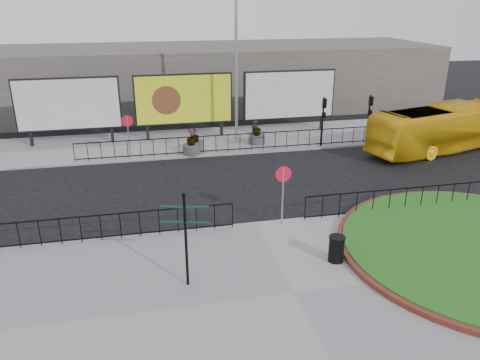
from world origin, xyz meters
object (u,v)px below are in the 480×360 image
object	(u,v)px
billboard_mid	(184,99)
litter_bin	(336,249)
bus	(443,128)
fingerpost_sign	(185,231)
planter_a	(191,146)
planter_b	(195,143)
lamp_post	(236,67)
planter_c	(257,135)

from	to	relation	value
billboard_mid	litter_bin	bearing A→B (deg)	-77.99
bus	fingerpost_sign	bearing A→B (deg)	109.53
planter_a	planter_b	world-z (taller)	planter_a
bus	lamp_post	bearing A→B (deg)	57.79
litter_bin	planter_a	bearing A→B (deg)	105.18
lamp_post	planter_c	size ratio (longest dim) A/B	6.13
lamp_post	bus	size ratio (longest dim) A/B	0.93
fingerpost_sign	planter_a	size ratio (longest dim) A/B	2.16
lamp_post	planter_a	size ratio (longest dim) A/B	6.28
lamp_post	planter_c	world-z (taller)	lamp_post
billboard_mid	bus	xyz separation A→B (m)	(14.76, -5.72, -1.21)
litter_bin	billboard_mid	bearing A→B (deg)	102.01
lamp_post	bus	distance (m)	12.80
fingerpost_sign	planter_c	xyz separation A→B (m)	(5.88, 14.50, -1.39)
bus	planter_a	xyz separation A→B (m)	(-14.76, 2.16, -0.78)
litter_bin	lamp_post	bearing A→B (deg)	91.96
billboard_mid	planter_a	distance (m)	4.08
litter_bin	planter_a	distance (m)	13.38
lamp_post	billboard_mid	bearing A→B (deg)	146.75
litter_bin	bus	distance (m)	15.59
planter_a	fingerpost_sign	bearing A→B (deg)	-97.12
planter_b	planter_c	world-z (taller)	planter_c
billboard_mid	planter_c	distance (m)	5.20
planter_a	planter_b	size ratio (longest dim) A/B	1.04
planter_c	lamp_post	bearing A→B (deg)	164.11
bus	planter_a	distance (m)	14.94
planter_a	billboard_mid	bearing A→B (deg)	90.00
lamp_post	fingerpost_sign	bearing A→B (deg)	-107.44
litter_bin	planter_c	xyz separation A→B (m)	(0.72, 14.15, 0.05)
lamp_post	bus	bearing A→B (deg)	-17.67
fingerpost_sign	bus	xyz separation A→B (m)	(16.42, 11.10, -0.65)
billboard_mid	fingerpost_sign	bearing A→B (deg)	-95.63
planter_c	planter_b	bearing A→B (deg)	-171.00
litter_bin	planter_c	bearing A→B (deg)	87.10
fingerpost_sign	planter_b	bearing A→B (deg)	99.62
billboard_mid	planter_b	distance (m)	3.58
billboard_mid	fingerpost_sign	size ratio (longest dim) A/B	1.95
fingerpost_sign	planter_b	world-z (taller)	fingerpost_sign
planter_a	planter_b	distance (m)	0.69
bus	planter_b	xyz separation A→B (m)	(-14.46, 2.78, -0.81)
litter_bin	bus	size ratio (longest dim) A/B	0.09
billboard_mid	bus	size ratio (longest dim) A/B	0.62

